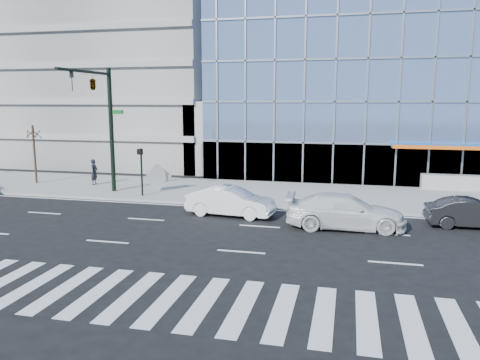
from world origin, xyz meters
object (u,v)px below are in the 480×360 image
object	(u,v)px
ped_signal_post	(141,164)
dark_sedan	(473,213)
traffic_signal	(98,99)
white_suv	(345,211)
street_tree_near	(33,133)
pedestrian	(94,172)
white_sedan	(230,201)
tilted_panel	(158,177)

from	to	relation	value
ped_signal_post	dark_sedan	size ratio (longest dim) A/B	0.69
traffic_signal	white_suv	world-z (taller)	traffic_signal
street_tree_near	ped_signal_post	bearing A→B (deg)	-15.06
white_suv	pedestrian	distance (m)	18.96
white_sedan	dark_sedan	bearing A→B (deg)	-81.96
white_sedan	dark_sedan	xyz separation A→B (m)	(12.00, 0.36, -0.06)
white_suv	tilted_panel	size ratio (longest dim) A/B	4.36
dark_sedan	tilted_panel	bearing A→B (deg)	72.73
ped_signal_post	white_sedan	world-z (taller)	ped_signal_post
white_sedan	pedestrian	distance (m)	13.03
white_suv	white_sedan	xyz separation A→B (m)	(-6.00, 1.14, -0.05)
ped_signal_post	pedestrian	bearing A→B (deg)	149.90
white_sedan	white_suv	bearing A→B (deg)	-94.48
ped_signal_post	pedestrian	distance (m)	5.86
white_suv	traffic_signal	bearing A→B (deg)	72.14
traffic_signal	street_tree_near	bearing A→B (deg)	157.29
white_suv	tilted_panel	bearing A→B (deg)	60.27
dark_sedan	pedestrian	bearing A→B (deg)	73.29
street_tree_near	tilted_panel	size ratio (longest dim) A/B	3.25
ped_signal_post	dark_sedan	distance (m)	18.83
dark_sedan	pedestrian	world-z (taller)	pedestrian
ped_signal_post	tilted_panel	xyz separation A→B (m)	(0.33, 1.80, -1.07)
street_tree_near	dark_sedan	distance (m)	28.74
white_sedan	dark_sedan	world-z (taller)	white_sedan
ped_signal_post	white_sedan	bearing A→B (deg)	-25.56
ped_signal_post	street_tree_near	bearing A→B (deg)	164.94
tilted_panel	dark_sedan	bearing A→B (deg)	-34.24
street_tree_near	tilted_panel	xyz separation A→B (m)	(9.83, -0.76, -2.71)
traffic_signal	street_tree_near	xyz separation A→B (m)	(-7.00, 2.93, -2.39)
traffic_signal	ped_signal_post	size ratio (longest dim) A/B	2.67
pedestrian	white_suv	bearing A→B (deg)	-114.65
street_tree_near	white_suv	bearing A→B (deg)	-17.23
dark_sedan	white_sedan	bearing A→B (deg)	88.55
traffic_signal	dark_sedan	world-z (taller)	traffic_signal
white_sedan	tilted_panel	xyz separation A→B (m)	(-6.24, 4.94, 0.29)
dark_sedan	tilted_panel	world-z (taller)	tilted_panel
ped_signal_post	pedestrian	xyz separation A→B (m)	(-4.98, 2.89, -1.08)
white_suv	tilted_panel	distance (m)	13.67
street_tree_near	traffic_signal	bearing A→B (deg)	-22.71
traffic_signal	white_sedan	xyz separation A→B (m)	(9.07, -2.77, -5.39)
street_tree_near	tilted_panel	bearing A→B (deg)	-4.42
white_suv	dark_sedan	bearing A→B (deg)	-79.22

